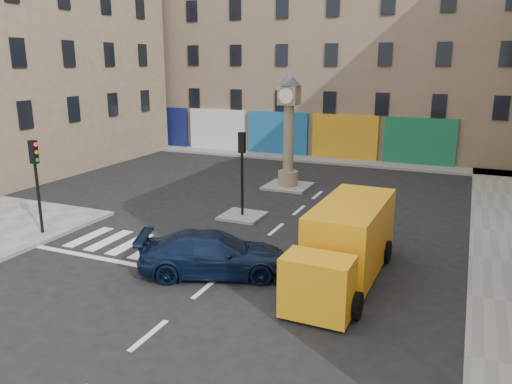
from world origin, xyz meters
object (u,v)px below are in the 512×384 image
Objects in this scene: traffic_light_left_far at (36,172)px; clock_pillar at (289,123)px; navy_sedan at (214,254)px; yellow_van at (346,243)px; traffic_light_island at (242,160)px.

clock_pillar is at bearing 61.06° from traffic_light_left_far.
yellow_van reaches higher than navy_sedan.
traffic_light_island reaches higher than navy_sedan.
navy_sedan is at bearing -4.02° from traffic_light_left_far.
traffic_light_island is at bearing 142.83° from yellow_van.
traffic_light_left_far is at bearing -118.94° from clock_pillar.
clock_pillar reaches higher than traffic_light_left_far.
clock_pillar is at bearing -14.37° from navy_sedan.
clock_pillar is 12.24m from yellow_van.
traffic_light_island is 7.46m from yellow_van.
clock_pillar is (0.00, 6.00, 0.96)m from traffic_light_island.
traffic_light_left_far is 12.14m from yellow_van.
traffic_light_left_far is at bearing -139.40° from traffic_light_island.
navy_sedan is at bearing -159.21° from yellow_van.
traffic_light_island is at bearing 40.60° from traffic_light_left_far.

